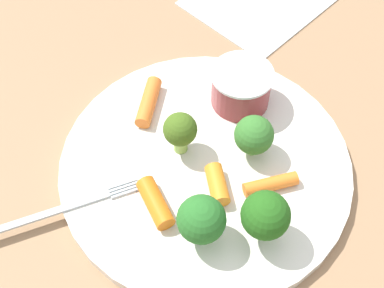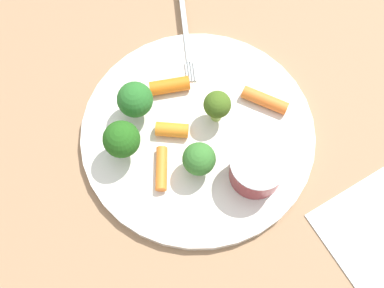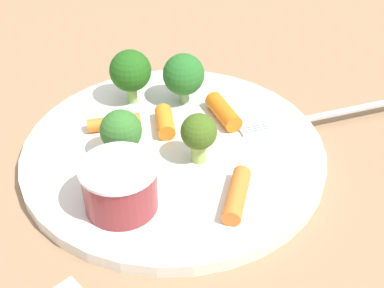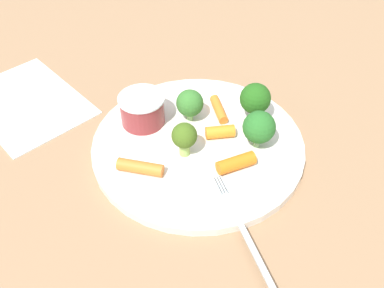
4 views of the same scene
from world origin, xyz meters
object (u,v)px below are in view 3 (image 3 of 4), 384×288
broccoli_floret_3 (130,71)px  carrot_stick_3 (237,195)px  sauce_cup (120,186)px  fork (329,115)px  broccoli_floret_1 (121,131)px  carrot_stick_0 (114,123)px  carrot_stick_2 (223,112)px  broccoli_floret_0 (198,134)px  carrot_stick_1 (165,122)px  broccoli_floret_2 (184,75)px  plate (174,153)px

broccoli_floret_3 → carrot_stick_3: (0.06, 0.17, -0.03)m
sauce_cup → fork: sauce_cup is taller
sauce_cup → broccoli_floret_1: broccoli_floret_1 is taller
carrot_stick_3 → carrot_stick_0: bearing=-94.9°
carrot_stick_3 → fork: size_ratio=0.34×
broccoli_floret_1 → carrot_stick_2: 0.11m
broccoli_floret_3 → carrot_stick_3: broccoli_floret_3 is taller
broccoli_floret_0 → carrot_stick_1: bearing=-109.9°
sauce_cup → carrot_stick_1: size_ratio=1.64×
broccoli_floret_1 → carrot_stick_3: broccoli_floret_1 is taller
broccoli_floret_2 → carrot_stick_2: 0.06m
sauce_cup → carrot_stick_0: bearing=-133.2°
broccoli_floret_3 → carrot_stick_1: 0.07m
sauce_cup → broccoli_floret_2: size_ratio=1.17×
broccoli_floret_2 → carrot_stick_2: broccoli_floret_2 is taller
broccoli_floret_2 → carrot_stick_0: bearing=-18.0°
sauce_cup → carrot_stick_3: 0.10m
broccoli_floret_1 → broccoli_floret_3: (-0.07, -0.05, 0.01)m
broccoli_floret_0 → broccoli_floret_1: bearing=-59.4°
broccoli_floret_1 → plate: bearing=140.7°
plate → broccoli_floret_0: bearing=87.1°
broccoli_floret_1 → carrot_stick_0: bearing=-125.5°
carrot_stick_1 → fork: 0.16m
carrot_stick_3 → carrot_stick_1: bearing=-110.8°
sauce_cup → carrot_stick_2: 0.15m
broccoli_floret_1 → carrot_stick_2: size_ratio=0.96×
carrot_stick_1 → carrot_stick_3: (0.04, 0.11, -0.00)m
sauce_cup → broccoli_floret_1: bearing=-138.2°
sauce_cup → carrot_stick_1: bearing=-159.4°
broccoli_floret_0 → broccoli_floret_3: 0.12m
broccoli_floret_0 → plate: bearing=-92.9°
carrot_stick_3 → sauce_cup: bearing=-50.3°
sauce_cup → broccoli_floret_0: size_ratio=1.30×
broccoli_floret_0 → carrot_stick_1: 0.06m
plate → carrot_stick_0: 0.07m
carrot_stick_1 → carrot_stick_2: (-0.05, 0.04, 0.00)m
carrot_stick_2 → fork: 0.11m
broccoli_floret_2 → plate: bearing=30.7°
broccoli_floret_0 → broccoli_floret_3: (-0.04, -0.11, 0.01)m
carrot_stick_2 → fork: bearing=130.2°
broccoli_floret_1 → fork: 0.21m
carrot_stick_1 → broccoli_floret_1: bearing=-5.1°
broccoli_floret_1 → broccoli_floret_2: broccoli_floret_2 is taller
plate → fork: bearing=145.8°
broccoli_floret_3 → carrot_stick_0: size_ratio=1.13×
broccoli_floret_2 → carrot_stick_1: broccoli_floret_2 is taller
broccoli_floret_2 → carrot_stick_1: (0.05, 0.01, -0.02)m
carrot_stick_1 → carrot_stick_2: same height
carrot_stick_3 → carrot_stick_2: bearing=-139.8°
broccoli_floret_1 → carrot_stick_2: bearing=158.5°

